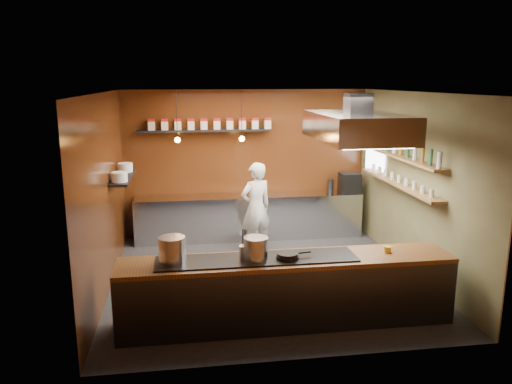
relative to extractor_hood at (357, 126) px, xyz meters
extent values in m
plane|color=black|center=(-1.30, 0.40, -2.51)|extent=(5.00, 5.00, 0.00)
plane|color=#3F180B|center=(-1.30, 2.90, -1.01)|extent=(5.00, 0.00, 5.00)
plane|color=#3F180B|center=(-3.80, 0.40, -1.01)|extent=(0.00, 5.00, 5.00)
plane|color=#4E4D2C|center=(1.20, 0.40, -1.01)|extent=(0.00, 5.00, 5.00)
plane|color=silver|center=(-1.30, 0.40, 0.49)|extent=(5.00, 5.00, 0.00)
plane|color=white|center=(1.15, 2.10, -0.61)|extent=(0.00, 1.00, 1.00)
cube|color=silver|center=(-1.30, 2.57, -2.06)|extent=(4.60, 0.65, 0.90)
cube|color=#38383D|center=(-1.30, -1.20, -2.08)|extent=(4.40, 0.70, 0.86)
cube|color=brown|center=(-1.30, -1.20, -1.62)|extent=(4.40, 0.72, 0.06)
cube|color=black|center=(-1.70, -1.20, -1.58)|extent=(2.60, 0.55, 0.02)
cube|color=black|center=(-2.20, 2.76, -0.31)|extent=(2.60, 0.26, 0.04)
cube|color=black|center=(-3.64, 1.40, -0.96)|extent=(0.30, 1.40, 0.04)
cube|color=brown|center=(1.04, 0.70, -0.59)|extent=(0.26, 2.80, 0.04)
cube|color=brown|center=(1.04, 0.70, -1.06)|extent=(0.26, 2.80, 0.04)
cube|color=#38383D|center=(0.00, 0.00, 0.34)|extent=(0.35, 0.35, 0.30)
cube|color=silver|center=(0.00, 0.00, -0.01)|extent=(1.20, 2.00, 0.40)
cube|color=white|center=(0.00, 0.00, -0.22)|extent=(1.00, 1.80, 0.02)
cylinder|color=black|center=(-2.70, 2.10, 0.04)|extent=(0.01, 0.01, 0.90)
sphere|color=orange|center=(-2.70, 2.10, -0.41)|extent=(0.10, 0.10, 0.10)
cylinder|color=black|center=(-1.50, 2.10, 0.04)|extent=(0.01, 0.01, 0.90)
sphere|color=orange|center=(-1.50, 2.10, -0.41)|extent=(0.10, 0.10, 0.10)
cube|color=beige|center=(-3.20, 2.76, -0.20)|extent=(0.13, 0.13, 0.17)
cube|color=maroon|center=(-3.20, 2.76, -0.09)|extent=(0.13, 0.13, 0.05)
cube|color=beige|center=(-2.94, 2.76, -0.20)|extent=(0.13, 0.13, 0.17)
cube|color=maroon|center=(-2.94, 2.76, -0.09)|extent=(0.13, 0.13, 0.05)
cube|color=beige|center=(-2.69, 2.76, -0.20)|extent=(0.13, 0.13, 0.17)
cube|color=maroon|center=(-2.69, 2.76, -0.09)|extent=(0.13, 0.13, 0.05)
cube|color=beige|center=(-2.43, 2.76, -0.20)|extent=(0.13, 0.13, 0.17)
cube|color=maroon|center=(-2.43, 2.76, -0.09)|extent=(0.13, 0.13, 0.05)
cube|color=beige|center=(-2.18, 2.76, -0.20)|extent=(0.13, 0.13, 0.17)
cube|color=maroon|center=(-2.18, 2.76, -0.09)|extent=(0.14, 0.13, 0.05)
cube|color=beige|center=(-1.92, 2.76, -0.20)|extent=(0.13, 0.13, 0.17)
cube|color=maroon|center=(-1.92, 2.76, -0.09)|extent=(0.14, 0.13, 0.05)
cube|color=beige|center=(-1.67, 2.76, -0.20)|extent=(0.13, 0.13, 0.17)
cube|color=maroon|center=(-1.67, 2.76, -0.09)|extent=(0.14, 0.13, 0.05)
cube|color=beige|center=(-1.41, 2.76, -0.20)|extent=(0.13, 0.13, 0.17)
cube|color=maroon|center=(-1.41, 2.76, -0.09)|extent=(0.14, 0.13, 0.05)
cube|color=beige|center=(-1.16, 2.76, -0.20)|extent=(0.13, 0.13, 0.17)
cube|color=maroon|center=(-1.16, 2.76, -0.09)|extent=(0.14, 0.13, 0.05)
cube|color=beige|center=(-0.90, 2.76, -0.20)|extent=(0.13, 0.13, 0.17)
cube|color=maroon|center=(-0.90, 2.76, -0.09)|extent=(0.14, 0.13, 0.05)
cylinder|color=white|center=(-3.64, 0.95, -0.86)|extent=(0.26, 0.26, 0.16)
cylinder|color=white|center=(-3.64, 1.85, -0.86)|extent=(0.26, 0.26, 0.16)
cylinder|color=silver|center=(1.04, -0.60, -0.45)|extent=(0.06, 0.06, 0.24)
cylinder|color=#2D5933|center=(1.04, -0.34, -0.45)|extent=(0.06, 0.06, 0.24)
cylinder|color=#8C601E|center=(1.04, -0.08, -0.45)|extent=(0.06, 0.06, 0.24)
cylinder|color=silver|center=(1.04, 0.18, -0.45)|extent=(0.06, 0.06, 0.24)
cylinder|color=#2D5933|center=(1.04, 0.44, -0.45)|extent=(0.06, 0.06, 0.24)
cylinder|color=#8C601E|center=(1.04, 0.70, -0.45)|extent=(0.06, 0.06, 0.24)
cylinder|color=silver|center=(1.04, 0.96, -0.45)|extent=(0.06, 0.06, 0.24)
cylinder|color=#2D5933|center=(1.04, 1.22, -0.45)|extent=(0.06, 0.06, 0.24)
cylinder|color=#8C601E|center=(1.04, 1.48, -0.45)|extent=(0.06, 0.06, 0.24)
cylinder|color=silver|center=(1.04, 1.74, -0.45)|extent=(0.06, 0.06, 0.24)
cylinder|color=#2D5933|center=(1.04, 2.00, -0.45)|extent=(0.06, 0.06, 0.24)
cylinder|color=silver|center=(1.04, -0.45, -0.97)|extent=(0.07, 0.07, 0.13)
cylinder|color=silver|center=(1.04, -0.16, -0.97)|extent=(0.07, 0.07, 0.13)
cylinder|color=silver|center=(1.04, 0.12, -0.97)|extent=(0.07, 0.07, 0.13)
cylinder|color=silver|center=(1.04, 0.41, -0.97)|extent=(0.07, 0.07, 0.13)
cylinder|color=silver|center=(1.04, 0.70, -0.97)|extent=(0.07, 0.07, 0.13)
cylinder|color=silver|center=(1.04, 0.99, -0.97)|extent=(0.07, 0.07, 0.13)
cylinder|color=silver|center=(1.04, 1.27, -0.97)|extent=(0.07, 0.07, 0.13)
cylinder|color=silver|center=(1.04, 1.56, -0.97)|extent=(0.07, 0.07, 0.13)
cylinder|color=silver|center=(1.04, 1.85, -0.97)|extent=(0.07, 0.07, 0.13)
cylinder|color=silver|center=(-2.78, -1.18, -1.40)|extent=(0.40, 0.40, 0.33)
cylinder|color=silver|center=(-1.72, -1.25, -1.42)|extent=(0.37, 0.37, 0.30)
cylinder|color=silver|center=(-1.86, -1.19, -1.48)|extent=(0.15, 0.15, 0.17)
cylinder|color=black|center=(-1.31, -1.26, -1.55)|extent=(0.30, 0.30, 0.04)
cylinder|color=black|center=(-1.31, -1.26, -1.51)|extent=(0.28, 0.28, 0.04)
cylinder|color=black|center=(-1.08, -1.23, -1.51)|extent=(0.18, 0.05, 0.02)
cylinder|color=gold|center=(0.08, -1.18, -1.54)|extent=(0.12, 0.12, 0.08)
cube|color=black|center=(0.80, 2.53, -1.40)|extent=(0.41, 0.39, 0.40)
imported|color=silver|center=(-1.29, 1.71, -1.65)|extent=(0.73, 0.61, 1.71)
camera|label=1|loc=(-2.59, -7.22, 0.69)|focal=35.00mm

